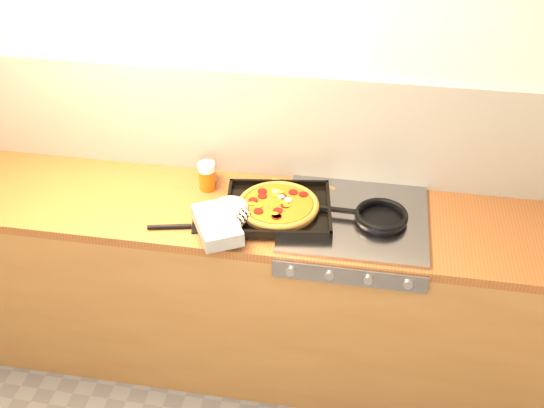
% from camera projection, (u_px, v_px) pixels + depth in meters
% --- Properties ---
extents(room_shell, '(3.20, 3.20, 3.20)m').
position_uv_depth(room_shell, '(262.00, 126.00, 2.82)').
color(room_shell, white).
rests_on(room_shell, ground).
extents(counter_run, '(3.20, 0.62, 0.90)m').
position_uv_depth(counter_run, '(252.00, 287.00, 2.99)').
color(counter_run, olive).
rests_on(counter_run, ground).
extents(stovetop, '(0.60, 0.56, 0.02)m').
position_uv_depth(stovetop, '(355.00, 218.00, 2.66)').
color(stovetop, '#929297').
rests_on(stovetop, counter_run).
extents(pizza_on_tray, '(0.59, 0.57, 0.07)m').
position_uv_depth(pizza_on_tray, '(262.00, 210.00, 2.64)').
color(pizza_on_tray, black).
rests_on(pizza_on_tray, stovetop).
extents(frying_pan, '(0.37, 0.23, 0.04)m').
position_uv_depth(frying_pan, '(380.00, 216.00, 2.62)').
color(frying_pan, black).
rests_on(frying_pan, stovetop).
extents(tomato_can, '(0.09, 0.09, 0.10)m').
position_uv_depth(tomato_can, '(208.00, 171.00, 2.89)').
color(tomato_can, '#A7170D').
rests_on(tomato_can, counter_run).
extents(juice_glass, '(0.09, 0.09, 0.13)m').
position_uv_depth(juice_glass, '(207.00, 176.00, 2.82)').
color(juice_glass, '#ED560D').
rests_on(juice_glass, counter_run).
extents(wooden_spoon, '(0.30, 0.06, 0.02)m').
position_uv_depth(wooden_spoon, '(310.00, 186.00, 2.86)').
color(wooden_spoon, '#AE8C49').
rests_on(wooden_spoon, counter_run).
extents(black_spatula, '(0.29, 0.11, 0.02)m').
position_uv_depth(black_spatula, '(184.00, 227.00, 2.61)').
color(black_spatula, black).
rests_on(black_spatula, counter_run).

